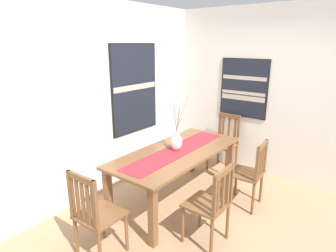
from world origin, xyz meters
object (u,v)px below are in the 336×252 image
(chair_2, at_px, (250,172))
(painting_on_side_wall, at_px, (244,88))
(chair_0, at_px, (211,204))
(painting_on_back_wall, at_px, (135,89))
(chair_1, at_px, (95,214))
(dining_table, at_px, (177,158))
(centerpiece_vase, at_px, (177,141))
(chair_3, at_px, (224,142))

(chair_2, height_order, painting_on_side_wall, painting_on_side_wall)
(chair_0, height_order, chair_2, chair_0)
(painting_on_back_wall, bearing_deg, chair_1, -148.28)
(dining_table, relative_size, painting_on_back_wall, 1.46)
(dining_table, height_order, chair_1, chair_1)
(centerpiece_vase, bearing_deg, chair_1, -178.74)
(chair_0, relative_size, chair_1, 0.95)
(painting_on_back_wall, bearing_deg, centerpiece_vase, -104.06)
(dining_table, bearing_deg, chair_0, -121.55)
(chair_1, distance_m, chair_2, 2.05)
(chair_0, relative_size, chair_3, 0.96)
(chair_3, relative_size, painting_on_side_wall, 1.00)
(chair_1, bearing_deg, centerpiece_vase, 1.26)
(chair_0, xyz_separation_m, painting_on_back_wall, (0.76, 1.82, 0.96))
(chair_3, relative_size, painting_on_back_wall, 0.70)
(centerpiece_vase, bearing_deg, chair_0, -121.55)
(chair_2, xyz_separation_m, painting_on_back_wall, (-0.22, 1.86, 0.95))
(dining_table, bearing_deg, painting_on_side_wall, -7.28)
(chair_0, height_order, chair_1, chair_1)
(chair_2, bearing_deg, chair_3, 43.10)
(chair_0, height_order, painting_on_back_wall, painting_on_back_wall)
(chair_2, distance_m, painting_on_side_wall, 1.58)
(centerpiece_vase, bearing_deg, painting_on_side_wall, -7.99)
(chair_2, bearing_deg, painting_on_side_wall, 29.94)
(chair_2, distance_m, chair_3, 1.20)
(dining_table, relative_size, painting_on_side_wall, 2.07)
(centerpiece_vase, relative_size, chair_3, 0.76)
(chair_2, distance_m, painting_on_back_wall, 2.10)
(dining_table, distance_m, chair_2, 0.98)
(chair_3, distance_m, painting_on_back_wall, 1.78)
(chair_0, bearing_deg, chair_3, 22.88)
(centerpiece_vase, bearing_deg, painting_on_back_wall, 75.94)
(centerpiece_vase, height_order, chair_1, centerpiece_vase)
(centerpiece_vase, distance_m, chair_0, 1.05)
(chair_2, bearing_deg, chair_0, 177.82)
(chair_1, bearing_deg, chair_0, -41.46)
(dining_table, xyz_separation_m, chair_1, (-1.40, -0.01, -0.13))
(chair_1, height_order, chair_3, chair_1)
(centerpiece_vase, xyz_separation_m, painting_on_back_wall, (0.25, 0.99, 0.57))
(dining_table, relative_size, chair_1, 2.06)
(dining_table, relative_size, centerpiece_vase, 2.75)
(chair_1, distance_m, painting_on_side_wall, 3.13)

